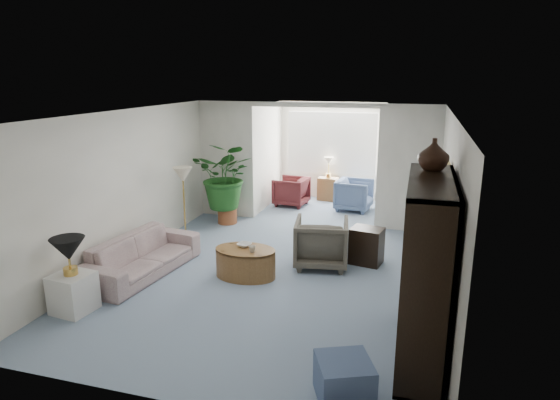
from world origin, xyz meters
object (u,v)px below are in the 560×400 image
(sunroom_table, at_px, (328,189))
(coffee_table, at_px, (245,263))
(table_lamp, at_px, (68,249))
(cabinet_urn, at_px, (434,154))
(framed_picture, at_px, (448,182))
(plant_pot, at_px, (227,216))
(coffee_cup, at_px, (252,249))
(wingback_chair, at_px, (321,242))
(sunroom_chair_maroon, at_px, (291,191))
(entertainment_cabinet, at_px, (426,270))
(ottoman, at_px, (344,380))
(coffee_bowl, at_px, (244,245))
(sofa, at_px, (142,255))
(floor_lamp, at_px, (183,175))
(sunroom_chair_blue, at_px, (354,195))
(side_table_dark, at_px, (367,246))
(end_table, at_px, (73,293))

(sunroom_table, bearing_deg, coffee_table, -93.99)
(table_lamp, bearing_deg, cabinet_urn, 9.61)
(coffee_table, distance_m, sunroom_table, 5.01)
(framed_picture, bearing_deg, plant_pot, 148.12)
(coffee_cup, distance_m, wingback_chair, 1.24)
(sunroom_chair_maroon, bearing_deg, plant_pot, -21.68)
(entertainment_cabinet, bearing_deg, table_lamp, -176.83)
(ottoman, distance_m, sunroom_chair_maroon, 7.10)
(coffee_bowl, xyz_separation_m, ottoman, (1.96, -2.57, -0.27))
(sofa, height_order, cabinet_urn, cabinet_urn)
(framed_picture, bearing_deg, sunroom_table, 116.09)
(floor_lamp, xyz_separation_m, sunroom_chair_blue, (2.80, 2.91, -0.89))
(coffee_table, distance_m, sunroom_chair_blue, 4.39)
(plant_pot, relative_size, sunroom_chair_maroon, 0.54)
(framed_picture, distance_m, coffee_table, 3.20)
(coffee_cup, relative_size, ottoman, 0.21)
(framed_picture, distance_m, table_lamp, 4.96)
(side_table_dark, height_order, plant_pot, side_table_dark)
(coffee_table, distance_m, cabinet_urn, 3.40)
(framed_picture, relative_size, coffee_cup, 4.69)
(framed_picture, height_order, sunroom_chair_blue, framed_picture)
(floor_lamp, bearing_deg, wingback_chair, -11.62)
(coffee_bowl, relative_size, sunroom_table, 0.38)
(table_lamp, bearing_deg, ottoman, -11.78)
(framed_picture, distance_m, floor_lamp, 4.78)
(table_lamp, relative_size, sunroom_table, 0.77)
(cabinet_urn, bearing_deg, plant_pot, 138.73)
(framed_picture, bearing_deg, sofa, -176.69)
(sofa, bearing_deg, floor_lamp, 10.88)
(framed_picture, bearing_deg, side_table_dark, 133.59)
(coffee_bowl, distance_m, sunroom_chair_blue, 4.30)
(end_table, xyz_separation_m, coffee_cup, (1.93, 1.60, 0.24))
(plant_pot, xyz_separation_m, sunroom_chair_maroon, (0.92, 1.75, 0.18))
(table_lamp, height_order, coffee_table, table_lamp)
(floor_lamp, xyz_separation_m, coffee_bowl, (1.65, -1.23, -0.77))
(side_table_dark, distance_m, sunroom_table, 4.16)
(coffee_cup, bearing_deg, floor_lamp, 142.25)
(coffee_bowl, bearing_deg, coffee_table, -63.43)
(wingback_chair, bearing_deg, floor_lamp, -20.49)
(cabinet_urn, xyz_separation_m, sunroom_chair_maroon, (-3.01, 5.20, -1.84))
(cabinet_urn, height_order, ottoman, cabinet_urn)
(sofa, bearing_deg, sunroom_table, -13.06)
(floor_lamp, bearing_deg, side_table_dark, -4.36)
(end_table, relative_size, plant_pot, 1.30)
(sofa, distance_m, cabinet_urn, 4.63)
(framed_picture, height_order, ottoman, framed_picture)
(framed_picture, relative_size, ottoman, 0.99)
(sofa, bearing_deg, sunroom_chair_maroon, -7.61)
(sofa, bearing_deg, coffee_table, -70.84)
(sofa, distance_m, end_table, 1.37)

